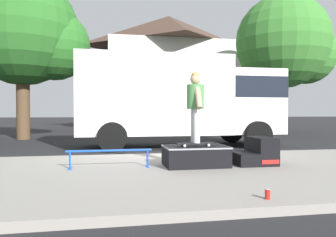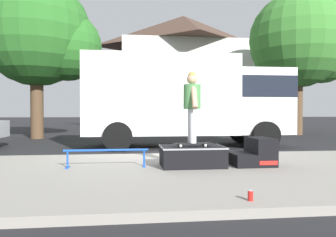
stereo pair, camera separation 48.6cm
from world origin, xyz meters
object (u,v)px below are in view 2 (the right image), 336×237
at_px(grind_rail, 106,153).
at_px(skateboard, 192,143).
at_px(skate_box, 192,155).
at_px(box_truck, 188,98).
at_px(street_tree_neighbour, 303,43).
at_px(street_tree_main, 43,36).
at_px(skater_kid, 192,101).
at_px(soda_can, 250,196).
at_px(kicker_ramp, 254,154).

bearing_deg(grind_rail, skateboard, -4.22).
height_order(skate_box, box_truck, box_truck).
bearing_deg(grind_rail, street_tree_neighbour, 45.89).
bearing_deg(grind_rail, street_tree_main, 110.88).
relative_size(skater_kid, soda_can, 11.17).
xyz_separation_m(skateboard, street_tree_main, (-5.05, 8.97, 4.04)).
xyz_separation_m(skater_kid, street_tree_neighbour, (7.84, 9.95, 3.39)).
distance_m(soda_can, street_tree_neighbour, 15.36).
distance_m(skate_box, kicker_ramp, 1.29).
bearing_deg(grind_rail, box_truck, 62.27).
distance_m(skater_kid, street_tree_neighbour, 13.12).
bearing_deg(skateboard, soda_can, -85.05).
bearing_deg(skateboard, street_tree_neighbour, 51.75).
bearing_deg(skate_box, kicker_ramp, -0.02).
xyz_separation_m(skate_box, soda_can, (0.22, -2.59, -0.15)).
xyz_separation_m(soda_can, street_tree_neighbour, (7.62, 12.51, 4.62)).
bearing_deg(kicker_ramp, skateboard, -178.97).
bearing_deg(skateboard, grind_rail, 175.78).
bearing_deg(box_truck, soda_can, -94.42).
bearing_deg(box_truck, kicker_ramp, -84.04).
distance_m(skate_box, grind_rail, 1.69).
bearing_deg(street_tree_neighbour, box_truck, -144.00).
height_order(skater_kid, box_truck, box_truck).
height_order(skate_box, street_tree_neighbour, street_tree_neighbour).
bearing_deg(soda_can, kicker_ramp, 67.49).
xyz_separation_m(kicker_ramp, street_tree_neighbour, (6.55, 9.93, 4.46)).
height_order(grind_rail, skateboard, skateboard).
relative_size(skate_box, box_truck, 0.18).
distance_m(skateboard, street_tree_main, 11.06).
xyz_separation_m(kicker_ramp, grind_rail, (-2.97, 0.10, 0.04)).
relative_size(skate_box, skateboard, 1.58).
bearing_deg(skateboard, skate_box, 75.39).
distance_m(grind_rail, skateboard, 1.69).
bearing_deg(soda_can, skate_box, 94.76).
height_order(skateboard, soda_can, skateboard).
bearing_deg(street_tree_neighbour, grind_rail, -134.11).
bearing_deg(kicker_ramp, skate_box, 179.98).
xyz_separation_m(skater_kid, soda_can, (0.22, -2.56, -1.23)).
xyz_separation_m(street_tree_main, street_tree_neighbour, (12.90, 0.98, 0.19)).
height_order(skateboard, street_tree_main, street_tree_main).
bearing_deg(skate_box, soda_can, -85.24).
bearing_deg(street_tree_neighbour, skateboard, -128.25).
relative_size(skater_kid, street_tree_neighbour, 0.19).
relative_size(grind_rail, soda_can, 12.98).
bearing_deg(skater_kid, grind_rail, 175.78).
bearing_deg(box_truck, skate_box, -99.30).
bearing_deg(skater_kid, street_tree_main, 119.39).
distance_m(skateboard, skater_kid, 0.84).
height_order(skate_box, skateboard, skateboard).
height_order(skater_kid, street_tree_main, street_tree_main).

